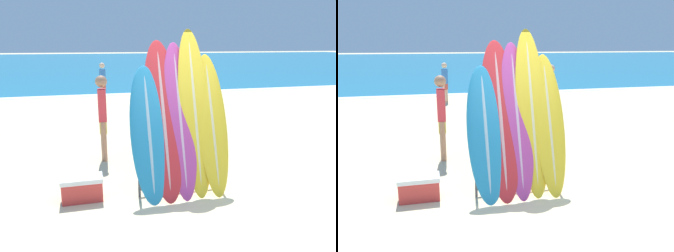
# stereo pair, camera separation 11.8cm
# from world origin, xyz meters

# --- Properties ---
(ground_plane) EXTENTS (160.00, 160.00, 0.00)m
(ground_plane) POSITION_xyz_m (0.00, 0.00, 0.00)
(ground_plane) COLOR beige
(ocean_water) EXTENTS (120.00, 60.00, 0.01)m
(ocean_water) POSITION_xyz_m (0.00, 40.48, 0.00)
(ocean_water) COLOR teal
(ocean_water) RESTS_ON ground_plane
(surfboard_rack) EXTENTS (1.37, 0.04, 0.88)m
(surfboard_rack) POSITION_xyz_m (-0.26, 0.64, 0.47)
(surfboard_rack) COLOR #47474C
(surfboard_rack) RESTS_ON ground_plane
(surfboard_slot_0) EXTENTS (0.57, 0.87, 2.01)m
(surfboard_slot_0) POSITION_xyz_m (-0.75, 0.66, 1.00)
(surfboard_slot_0) COLOR teal
(surfboard_slot_0) RESTS_ON ground_plane
(surfboard_slot_1) EXTENTS (0.59, 1.03, 2.39)m
(surfboard_slot_1) POSITION_xyz_m (-0.51, 0.75, 1.20)
(surfboard_slot_1) COLOR red
(surfboard_slot_1) RESTS_ON ground_plane
(surfboard_slot_2) EXTENTS (0.49, 0.96, 2.36)m
(surfboard_slot_2) POSITION_xyz_m (-0.25, 0.74, 1.18)
(surfboard_slot_2) COLOR #B23D8E
(surfboard_slot_2) RESTS_ON ground_plane
(surfboard_slot_3) EXTENTS (0.50, 0.92, 2.56)m
(surfboard_slot_3) POSITION_xyz_m (-0.00, 0.76, 1.28)
(surfboard_slot_3) COLOR yellow
(surfboard_slot_3) RESTS_ON ground_plane
(surfboard_slot_4) EXTENTS (0.50, 0.91, 2.17)m
(surfboard_slot_4) POSITION_xyz_m (0.27, 0.69, 1.09)
(surfboard_slot_4) COLOR yellow
(surfboard_slot_4) RESTS_ON ground_plane
(person_near_water) EXTENTS (0.22, 0.28, 1.67)m
(person_near_water) POSITION_xyz_m (1.42, 8.10, 0.91)
(person_near_water) COLOR tan
(person_near_water) RESTS_ON ground_plane
(person_mid_beach) EXTENTS (0.29, 0.28, 1.73)m
(person_mid_beach) POSITION_xyz_m (1.87, 4.91, 0.94)
(person_mid_beach) COLOR tan
(person_mid_beach) RESTS_ON ground_plane
(person_far_left) EXTENTS (0.25, 0.27, 1.58)m
(person_far_left) POSITION_xyz_m (-0.94, 9.19, 0.86)
(person_far_left) COLOR beige
(person_far_left) RESTS_ON ground_plane
(person_far_right) EXTENTS (0.23, 0.29, 1.72)m
(person_far_right) POSITION_xyz_m (-1.34, 2.50, 0.94)
(person_far_right) COLOR #A87A5B
(person_far_right) RESTS_ON ground_plane
(cooler_box) EXTENTS (0.62, 0.32, 0.37)m
(cooler_box) POSITION_xyz_m (-1.78, 0.75, 0.19)
(cooler_box) COLOR red
(cooler_box) RESTS_ON ground_plane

